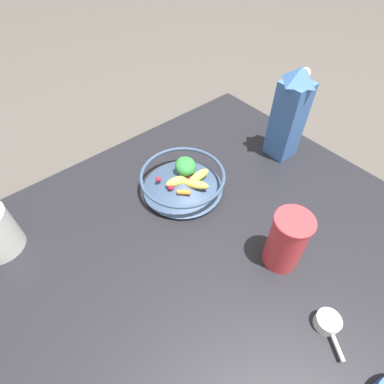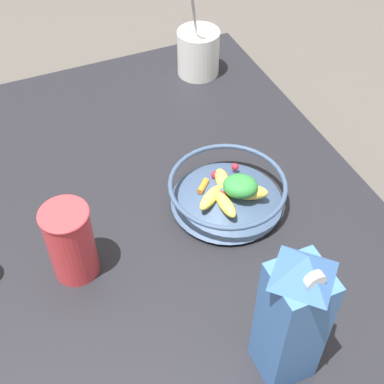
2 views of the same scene
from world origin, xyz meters
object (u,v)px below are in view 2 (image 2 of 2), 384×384
at_px(milk_carton, 293,317).
at_px(drinking_cup, 70,241).
at_px(yogurt_tub, 198,50).
at_px(fruit_bowl, 228,192).

xyz_separation_m(milk_carton, drinking_cup, (-0.26, 0.32, -0.06)).
bearing_deg(drinking_cup, yogurt_tub, 47.02).
bearing_deg(fruit_bowl, drinking_cup, -174.01).
relative_size(milk_carton, drinking_cup, 1.84).
height_order(milk_carton, drinking_cup, milk_carton).
bearing_deg(yogurt_tub, milk_carton, -104.64).
distance_m(milk_carton, drinking_cup, 0.42).
bearing_deg(drinking_cup, milk_carton, -50.97).
relative_size(milk_carton, yogurt_tub, 1.15).
bearing_deg(milk_carton, fruit_bowl, 78.29).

